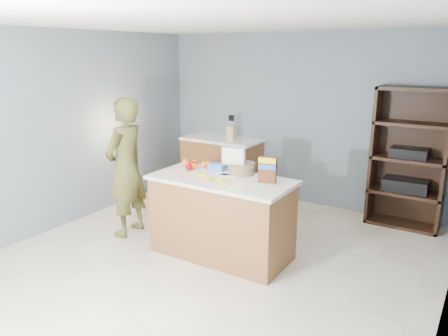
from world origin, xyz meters
The scene contains 15 objects.
floor centered at (0.00, 0.00, 0.00)m, with size 4.50×5.00×0.02m, color beige.
walls centered at (0.00, 0.00, 1.65)m, with size 4.52×5.02×2.51m.
counter_peninsula centered at (0.00, 0.30, 0.42)m, with size 1.56×0.76×0.90m.
back_cabinet centered at (-1.20, 2.20, 0.45)m, with size 1.24×0.62×0.90m.
shelving_unit centered at (1.55, 2.35, 0.86)m, with size 0.90×0.40×1.80m.
person centered at (-1.31, 0.20, 0.85)m, with size 0.62×0.41×1.71m, color #4E4D22.
knife_block centered at (-0.98, 2.13, 1.02)m, with size 0.12×0.10×0.31m.
envelopes centered at (-0.02, 0.42, 0.90)m, with size 0.31×0.25×0.00m.
bananas centered at (-0.01, 0.16, 0.92)m, with size 0.50×0.20×0.04m.
apples centered at (-0.51, 0.42, 0.94)m, with size 0.13×0.20×0.08m.
oranges centered at (-0.53, 0.53, 0.94)m, with size 0.37×0.25×0.07m.
blue_carton centered at (-0.21, 0.53, 0.94)m, with size 0.18×0.12×0.08m, color blue.
salad_bowl centered at (0.10, 0.55, 0.96)m, with size 0.30×0.30×0.13m.
tv centered at (-0.04, 0.60, 1.06)m, with size 0.28×0.12×0.28m.
cereal_box centered at (0.50, 0.40, 1.06)m, with size 0.19×0.11×0.27m.
Camera 1 is at (2.42, -3.51, 2.22)m, focal length 35.00 mm.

